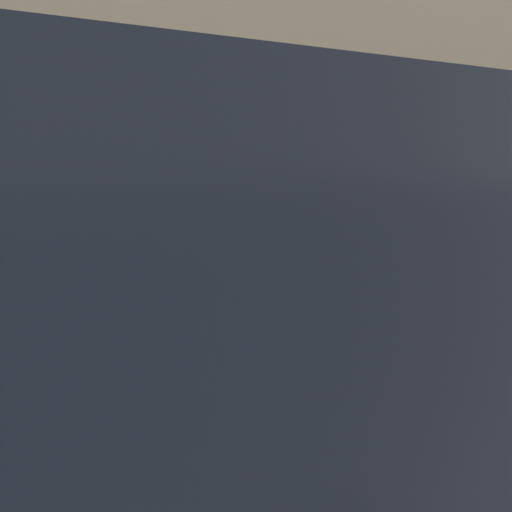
% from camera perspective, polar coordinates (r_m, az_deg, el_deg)
% --- Properties ---
extents(sidewalk, '(24.00, 2.80, 0.11)m').
position_cam_1_polar(sidewalk, '(4.57, -4.57, -11.44)').
color(sidewalk, '#BCB7AD').
rests_on(sidewalk, ground_plane).
extents(parking_meter, '(0.20, 0.14, 1.35)m').
position_cam_1_polar(parking_meter, '(3.32, 0.00, -1.44)').
color(parking_meter, gray).
rests_on(parking_meter, sidewalk).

